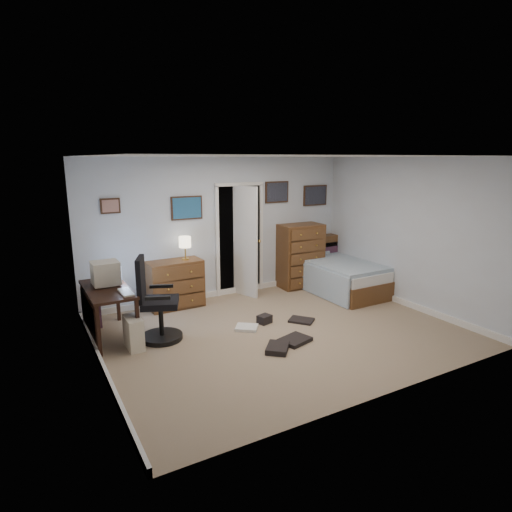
% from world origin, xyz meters
% --- Properties ---
extents(floor, '(5.00, 4.00, 0.02)m').
position_xyz_m(floor, '(0.00, 0.00, -0.01)').
color(floor, tan).
rests_on(floor, ground).
extents(computer_desk, '(0.59, 1.25, 0.72)m').
position_xyz_m(computer_desk, '(-2.29, 1.03, 0.55)').
color(computer_desk, black).
rests_on(computer_desk, floor).
extents(crt_monitor, '(0.38, 0.35, 0.34)m').
position_xyz_m(crt_monitor, '(-2.18, 1.18, 0.89)').
color(crt_monitor, beige).
rests_on(crt_monitor, computer_desk).
extents(keyboard, '(0.15, 0.38, 0.02)m').
position_xyz_m(keyboard, '(-2.02, 0.68, 0.73)').
color(keyboard, beige).
rests_on(keyboard, computer_desk).
extents(pc_tower, '(0.20, 0.40, 0.43)m').
position_xyz_m(pc_tower, '(-2.00, 0.48, 0.21)').
color(pc_tower, beige).
rests_on(pc_tower, floor).
extents(office_chair, '(0.75, 0.75, 1.18)m').
position_xyz_m(office_chair, '(-1.65, 0.60, 0.46)').
color(office_chair, black).
rests_on(office_chair, floor).
extents(media_stack, '(0.14, 0.14, 0.71)m').
position_xyz_m(media_stack, '(-2.32, 1.47, 0.36)').
color(media_stack, maroon).
rests_on(media_stack, floor).
extents(low_dresser, '(0.92, 0.48, 0.81)m').
position_xyz_m(low_dresser, '(-0.98, 1.77, 0.40)').
color(low_dresser, brown).
rests_on(low_dresser, floor).
extents(table_lamp, '(0.21, 0.21, 0.39)m').
position_xyz_m(table_lamp, '(-0.78, 1.77, 1.09)').
color(table_lamp, gold).
rests_on(table_lamp, low_dresser).
extents(doorway, '(0.96, 1.12, 2.05)m').
position_xyz_m(doorway, '(0.35, 2.27, 1.00)').
color(doorway, black).
rests_on(doorway, floor).
extents(tall_dresser, '(0.86, 0.53, 1.23)m').
position_xyz_m(tall_dresser, '(1.56, 1.75, 0.62)').
color(tall_dresser, brown).
rests_on(tall_dresser, floor).
extents(headboard_bookcase, '(1.06, 0.32, 0.94)m').
position_xyz_m(headboard_bookcase, '(2.14, 1.86, 0.50)').
color(headboard_bookcase, brown).
rests_on(headboard_bookcase, floor).
extents(bed, '(1.08, 1.97, 0.64)m').
position_xyz_m(bed, '(1.99, 1.16, 0.30)').
color(bed, brown).
rests_on(bed, floor).
extents(wall_posters, '(4.38, 0.04, 0.60)m').
position_xyz_m(wall_posters, '(0.57, 1.98, 1.75)').
color(wall_posters, '#331E11').
rests_on(wall_posters, floor).
extents(floor_clutter, '(1.31, 1.27, 0.13)m').
position_xyz_m(floor_clutter, '(-0.10, -0.12, 0.03)').
color(floor_clutter, black).
rests_on(floor_clutter, floor).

